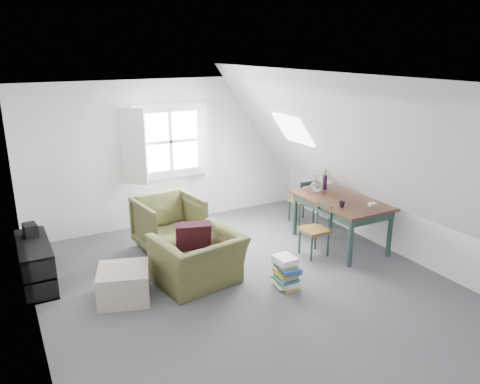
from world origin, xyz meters
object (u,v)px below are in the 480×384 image
dining_chair_far (303,200)px  dining_table (341,205)px  armchair_near (199,283)px  media_shelf (36,266)px  magazine_stack (286,272)px  dining_chair_near (316,229)px  ottoman (124,284)px  armchair_far (170,248)px

dining_chair_far → dining_table: bearing=79.1°
armchair_near → media_shelf: bearing=-36.6°
magazine_stack → dining_chair_far: bearing=49.4°
armchair_near → dining_chair_near: size_ratio=1.33×
armchair_near → magazine_stack: 1.17m
dining_chair_near → armchair_near: bearing=-84.0°
ottoman → media_shelf: (-0.91, 0.90, 0.06)m
armchair_far → ottoman: bearing=-138.4°
ottoman → dining_table: dining_table is taller
armchair_near → dining_table: 2.55m
ottoman → dining_table: (3.43, 0.05, 0.46)m
dining_table → dining_chair_far: (0.05, 1.06, -0.24)m
dining_chair_near → media_shelf: size_ratio=0.69×
dining_chair_far → media_shelf: size_ratio=0.70×
armchair_far → media_shelf: media_shelf is taller
armchair_far → ottoman: armchair_far is taller
dining_table → dining_chair_near: bearing=-169.1°
armchair_near → armchair_far: bearing=-101.6°
dining_table → dining_chair_near: size_ratio=1.92×
ottoman → dining_table: bearing=0.9°
dining_table → dining_chair_far: dining_chair_far is taller
dining_chair_far → media_shelf: 4.39m
armchair_near → armchair_far: 1.24m
magazine_stack → dining_chair_near: bearing=33.8°
dining_table → media_shelf: dining_table is taller
ottoman → dining_chair_near: (2.88, -0.06, 0.21)m
dining_chair_far → dining_chair_near: size_ratio=1.01×
armchair_near → dining_chair_far: (2.51, 1.18, 0.42)m
ottoman → dining_chair_near: size_ratio=0.77×
armchair_near → magazine_stack: bearing=137.3°
media_shelf → magazine_stack: (2.83, -1.60, -0.05)m
armchair_far → dining_chair_far: size_ratio=1.14×
armchair_near → magazine_stack: (0.96, -0.63, 0.21)m
armchair_far → magazine_stack: 2.09m
ottoman → dining_chair_near: bearing=-1.3°
media_shelf → dining_chair_far: bearing=-0.0°
ottoman → media_shelf: bearing=135.1°
dining_table → magazine_stack: (-1.50, -0.75, -0.45)m
armchair_near → dining_table: dining_table is taller
armchair_far → dining_chair_near: size_ratio=1.16×
media_shelf → magazine_stack: size_ratio=2.69×
ottoman → magazine_stack: magazine_stack is taller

